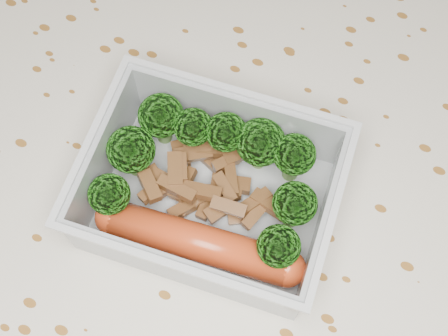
% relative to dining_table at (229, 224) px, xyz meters
% --- Properties ---
extents(ground_plane, '(4.00, 4.00, 0.00)m').
position_rel_dining_table_xyz_m(ground_plane, '(0.00, 0.00, -0.67)').
color(ground_plane, olive).
rests_on(ground_plane, ground).
extents(dining_table, '(1.40, 0.90, 0.75)m').
position_rel_dining_table_xyz_m(dining_table, '(0.00, 0.00, 0.00)').
color(dining_table, brown).
rests_on(dining_table, ground).
extents(tablecloth, '(1.46, 0.96, 0.19)m').
position_rel_dining_table_xyz_m(tablecloth, '(0.00, 0.00, 0.05)').
color(tablecloth, silver).
rests_on(tablecloth, dining_table).
extents(lunch_container, '(0.19, 0.15, 0.06)m').
position_rel_dining_table_xyz_m(lunch_container, '(-0.01, -0.02, 0.11)').
color(lunch_container, silver).
rests_on(lunch_container, tablecloth).
extents(broccoli_florets, '(0.15, 0.11, 0.05)m').
position_rel_dining_table_xyz_m(broccoli_florets, '(-0.01, -0.00, 0.13)').
color(broccoli_florets, '#608C3F').
rests_on(broccoli_florets, lunch_container).
extents(meat_pile, '(0.11, 0.07, 0.03)m').
position_rel_dining_table_xyz_m(meat_pile, '(-0.02, -0.01, 0.11)').
color(meat_pile, brown).
rests_on(meat_pile, lunch_container).
extents(sausage, '(0.15, 0.04, 0.03)m').
position_rel_dining_table_xyz_m(sausage, '(0.00, -0.05, 0.11)').
color(sausage, '#CE431A').
rests_on(sausage, lunch_container).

